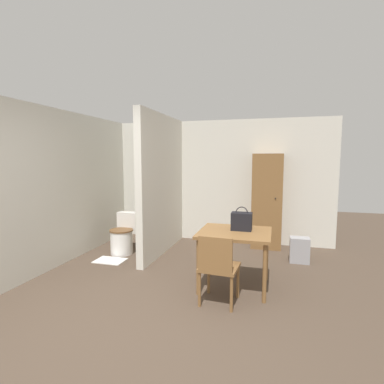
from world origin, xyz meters
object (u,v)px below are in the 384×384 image
Objects in this scene: dining_table at (235,238)px; wooden_cabinet at (267,201)px; toilet at (123,237)px; handbag at (242,221)px; space_heater at (299,250)px; wooden_chair at (218,266)px.

wooden_cabinet is at bearing 79.92° from dining_table.
dining_table reaches higher than toilet.
handbag reaches higher than space_heater.
toilet is 2.79m from wooden_cabinet.
toilet is at bearing -173.83° from space_heater.
wooden_cabinet is (0.28, 1.90, 0.02)m from handbag.
wooden_chair reaches higher than space_heater.
wooden_cabinet reaches higher than dining_table.
wooden_cabinet is (2.51, 1.07, 0.60)m from toilet.
handbag is (0.08, 0.09, 0.21)m from dining_table.
wooden_chair is at bearing -102.24° from dining_table.
dining_table is 2.03m from wooden_cabinet.
dining_table is 1.30× the size of toilet.
toilet is at bearing 148.18° from wooden_chair.
wooden_cabinet is at bearing 127.49° from space_heater.
space_heater is (0.92, 1.25, -0.46)m from dining_table.
space_heater is (0.84, 1.16, -0.67)m from handbag.
toilet is 0.40× the size of wooden_cabinet.
dining_table is at bearing -23.10° from toilet.
toilet is (-2.16, 0.92, -0.37)m from dining_table.
handbag reaches higher than dining_table.
toilet is 2.25× the size of handbag.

